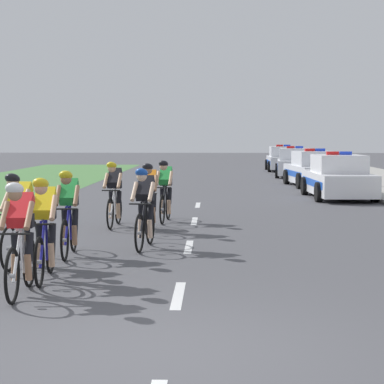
% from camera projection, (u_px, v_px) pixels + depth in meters
% --- Properties ---
extents(ground_plane, '(160.00, 160.00, 0.00)m').
position_uv_depth(ground_plane, '(166.00, 353.00, 6.75)').
color(ground_plane, '#4C4C51').
extents(lane_markings_centre, '(0.14, 17.60, 0.01)m').
position_uv_depth(lane_markings_centre, '(189.00, 247.00, 13.16)').
color(lane_markings_centre, white).
rests_on(lane_markings_centre, ground).
extents(cyclist_lead, '(0.43, 1.72, 1.56)m').
position_uv_depth(cyclist_lead, '(20.00, 237.00, 9.09)').
color(cyclist_lead, black).
rests_on(cyclist_lead, ground).
extents(cyclist_second, '(0.44, 1.72, 1.56)m').
position_uv_depth(cyclist_second, '(44.00, 227.00, 10.04)').
color(cyclist_second, black).
rests_on(cyclist_second, ground).
extents(cyclist_third, '(0.44, 1.72, 1.56)m').
position_uv_depth(cyclist_third, '(19.00, 218.00, 11.19)').
color(cyclist_third, black).
rests_on(cyclist_third, ground).
extents(cyclist_fourth, '(0.43, 1.72, 1.56)m').
position_uv_depth(cyclist_fourth, '(69.00, 212.00, 12.06)').
color(cyclist_fourth, black).
rests_on(cyclist_fourth, ground).
extents(cyclist_fifth, '(0.45, 1.72, 1.56)m').
position_uv_depth(cyclist_fifth, '(145.00, 207.00, 12.91)').
color(cyclist_fifth, black).
rests_on(cyclist_fifth, ground).
extents(cyclist_sixth, '(0.42, 1.72, 1.56)m').
position_uv_depth(cyclist_sixth, '(149.00, 196.00, 15.18)').
color(cyclist_sixth, black).
rests_on(cyclist_sixth, ground).
extents(cyclist_seventh, '(0.43, 1.72, 1.56)m').
position_uv_depth(cyclist_seventh, '(114.00, 193.00, 16.02)').
color(cyclist_seventh, black).
rests_on(cyclist_seventh, ground).
extents(cyclist_eighth, '(0.44, 1.72, 1.56)m').
position_uv_depth(cyclist_eighth, '(165.00, 190.00, 16.91)').
color(cyclist_eighth, black).
rests_on(cyclist_eighth, ground).
extents(police_car_nearest, '(2.11, 4.46, 1.59)m').
position_uv_depth(police_car_nearest, '(338.00, 178.00, 23.41)').
color(police_car_nearest, white).
rests_on(police_car_nearest, ground).
extents(police_car_second, '(2.28, 4.53, 1.59)m').
position_uv_depth(police_car_second, '(314.00, 170.00, 28.94)').
color(police_car_second, silver).
rests_on(police_car_second, ground).
extents(police_car_third, '(2.30, 4.54, 1.59)m').
position_uv_depth(police_car_third, '(295.00, 164.00, 35.80)').
color(police_car_third, silver).
rests_on(police_car_third, ground).
extents(police_car_furthest, '(2.07, 4.43, 1.59)m').
position_uv_depth(police_car_furthest, '(283.00, 160.00, 41.74)').
color(police_car_furthest, silver).
rests_on(police_car_furthest, ground).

